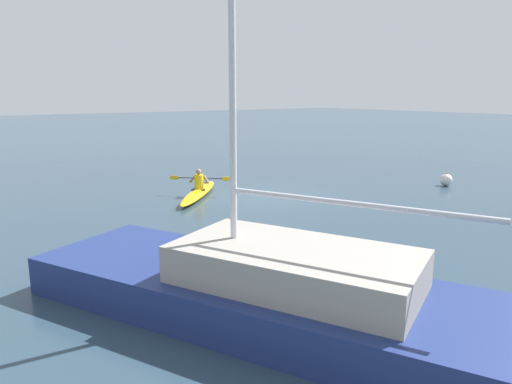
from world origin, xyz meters
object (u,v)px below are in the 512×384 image
(sailboat_far_right_berth, at_px, (271,289))
(mooring_buoy_white_far, at_px, (446,180))
(kayak, at_px, (198,193))
(kayaker, at_px, (199,180))

(sailboat_far_right_berth, xyz_separation_m, mooring_buoy_white_far, (-13.71, -5.45, -0.31))
(kayak, xyz_separation_m, mooring_buoy_white_far, (-9.79, 4.29, 0.11))
(kayak, relative_size, mooring_buoy_white_far, 6.72)
(sailboat_far_right_berth, bearing_deg, kayak, -111.95)
(kayak, xyz_separation_m, kayaker, (-0.09, -0.09, 0.47))
(kayaker, xyz_separation_m, sailboat_far_right_berth, (4.01, 9.83, -0.06))
(kayaker, distance_m, sailboat_far_right_berth, 10.62)
(mooring_buoy_white_far, bearing_deg, kayak, -23.66)
(mooring_buoy_white_far, bearing_deg, sailboat_far_right_berth, 21.67)
(sailboat_far_right_berth, bearing_deg, kayaker, -112.21)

